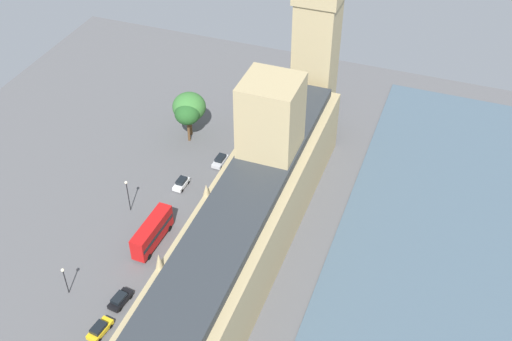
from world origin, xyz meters
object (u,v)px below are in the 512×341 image
(car_yellow_cab_under_trees, at_px, (100,329))
(plane_tree_by_river_gate, at_px, (187,114))
(car_white_far_end, at_px, (181,183))
(double_decker_bus_leading, at_px, (152,232))
(parliament_building, at_px, (247,217))
(clock_tower, at_px, (319,1))
(plane_tree_near_tower, at_px, (189,107))
(street_lamp_kerbside, at_px, (127,190))
(car_silver_midblock, at_px, (220,161))
(car_black_trailing, at_px, (120,299))
(street_lamp_opposite_hall, at_px, (64,276))

(car_yellow_cab_under_trees, relative_size, plane_tree_by_river_gate, 0.51)
(car_white_far_end, height_order, double_decker_bus_leading, double_decker_bus_leading)
(parliament_building, height_order, clock_tower, clock_tower)
(double_decker_bus_leading, bearing_deg, parliament_building, 15.08)
(clock_tower, bearing_deg, parliament_building, 90.24)
(car_white_far_end, relative_size, plane_tree_near_tower, 0.42)
(plane_tree_near_tower, bearing_deg, clock_tower, -154.58)
(street_lamp_kerbside, bearing_deg, car_white_far_end, -123.35)
(parliament_building, xyz_separation_m, plane_tree_near_tower, (23.44, -27.69, -1.09))
(parliament_building, bearing_deg, car_silver_midblock, -56.22)
(clock_tower, relative_size, double_decker_bus_leading, 5.33)
(car_white_far_end, height_order, car_yellow_cab_under_trees, same)
(plane_tree_by_river_gate, xyz_separation_m, street_lamp_kerbside, (1.12, 23.34, -1.92))
(car_silver_midblock, relative_size, double_decker_bus_leading, 0.42)
(car_white_far_end, bearing_deg, car_silver_midblock, -113.28)
(car_black_trailing, bearing_deg, street_lamp_opposite_hall, -166.33)
(double_decker_bus_leading, relative_size, plane_tree_near_tower, 1.06)
(plane_tree_by_river_gate, height_order, plane_tree_near_tower, plane_tree_near_tower)
(double_decker_bus_leading, relative_size, car_black_trailing, 2.32)
(parliament_building, xyz_separation_m, double_decker_bus_leading, (16.11, 3.81, -5.42))
(parliament_building, distance_m, car_silver_midblock, 25.62)
(street_lamp_opposite_hall, bearing_deg, car_black_trailing, -173.53)
(car_black_trailing, bearing_deg, street_lamp_kerbside, 122.07)
(plane_tree_by_river_gate, bearing_deg, car_black_trailing, 100.54)
(car_silver_midblock, bearing_deg, plane_tree_by_river_gate, -26.38)
(car_black_trailing, height_order, street_lamp_kerbside, street_lamp_kerbside)
(car_black_trailing, relative_size, car_yellow_cab_under_trees, 0.99)
(parliament_building, relative_size, street_lamp_kerbside, 10.48)
(parliament_building, relative_size, car_white_far_end, 17.50)
(car_black_trailing, relative_size, street_lamp_opposite_hall, 0.81)
(parliament_building, height_order, car_black_trailing, parliament_building)
(car_black_trailing, bearing_deg, plane_tree_near_tower, 107.94)
(car_silver_midblock, relative_size, plane_tree_by_river_gate, 0.49)
(car_black_trailing, bearing_deg, car_yellow_cab_under_trees, -83.24)
(street_lamp_kerbside, bearing_deg, plane_tree_by_river_gate, -92.75)
(double_decker_bus_leading, relative_size, street_lamp_opposite_hall, 1.88)
(car_black_trailing, xyz_separation_m, plane_tree_by_river_gate, (8.00, -43.02, 5.81))
(street_lamp_kerbside, bearing_deg, car_black_trailing, 114.86)
(car_black_trailing, height_order, plane_tree_by_river_gate, plane_tree_by_river_gate)
(double_decker_bus_leading, bearing_deg, clock_tower, 71.24)
(car_silver_midblock, distance_m, double_decker_bus_leading, 24.44)
(parliament_building, relative_size, double_decker_bus_leading, 6.87)
(parliament_building, xyz_separation_m, plane_tree_by_river_gate, (22.88, -25.58, -1.35))
(car_white_far_end, height_order, plane_tree_near_tower, plane_tree_near_tower)
(clock_tower, xyz_separation_m, street_lamp_kerbside, (23.84, 36.51, -24.40))
(street_lamp_opposite_hall, bearing_deg, plane_tree_by_river_gate, -91.18)
(parliament_building, xyz_separation_m, street_lamp_kerbside, (24.00, -2.24, -3.28))
(plane_tree_by_river_gate, relative_size, street_lamp_kerbside, 1.30)
(car_yellow_cab_under_trees, xyz_separation_m, plane_tree_by_river_gate, (7.95, -49.08, 5.81))
(car_white_far_end, bearing_deg, plane_tree_near_tower, -69.30)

